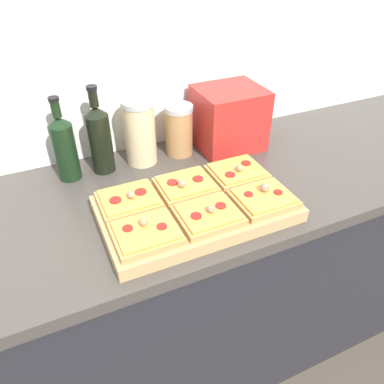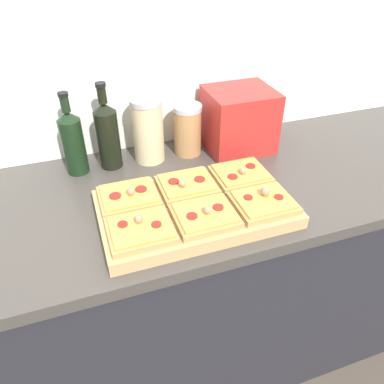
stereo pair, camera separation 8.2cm
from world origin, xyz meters
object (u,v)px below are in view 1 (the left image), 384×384
Objects in this scene: wine_bottle at (100,138)px; grain_jar_tall at (140,132)px; grain_jar_short at (179,130)px; cutting_board at (196,209)px; toaster_oven at (229,118)px; olive_oil_bottle at (64,147)px.

wine_bottle reaches higher than grain_jar_tall.
wine_bottle reaches higher than grain_jar_short.
toaster_oven reaches higher than cutting_board.
grain_jar_short is at bearing 74.98° from cutting_board.
cutting_board is at bearing -49.39° from olive_oil_bottle.
grain_jar_short is (0.28, 0.00, -0.03)m from wine_bottle.
grain_jar_tall is (-0.05, 0.35, 0.10)m from cutting_board.
wine_bottle is at bearing -0.00° from olive_oil_bottle.
toaster_oven is at bearing -2.23° from olive_oil_bottle.
olive_oil_bottle is at bearing 180.00° from grain_jar_short.
grain_jar_short is 0.19m from toaster_oven.
olive_oil_bottle is 0.94× the size of wine_bottle.
olive_oil_bottle is 1.23× the size of grain_jar_tall.
cutting_board is 0.47m from olive_oil_bottle.
toaster_oven is (0.59, -0.02, -0.00)m from olive_oil_bottle.
toaster_oven is (0.47, -0.02, -0.01)m from wine_bottle.
grain_jar_tall is at bearing 0.00° from wine_bottle.
grain_jar_tall is at bearing -0.00° from olive_oil_bottle.
wine_bottle is 0.28m from grain_jar_short.
olive_oil_bottle is 1.09× the size of toaster_oven.
grain_jar_short is (0.14, 0.00, -0.02)m from grain_jar_tall.
toaster_oven is at bearing -2.77° from wine_bottle.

